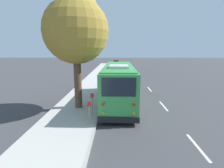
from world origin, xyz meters
name	(u,v)px	position (x,y,z in m)	size (l,w,h in m)	color
ground_plane	(122,100)	(0.00, 0.00, 0.00)	(160.00, 160.00, 0.00)	#3D3D3F
sidewalk_slab	(83,99)	(0.00, 3.55, 0.07)	(80.00, 3.51, 0.15)	#B2AFA8
curb_strip	(103,99)	(0.00, 1.72, 0.07)	(80.00, 0.14, 0.15)	#9D9A94
shuttle_bus	(119,82)	(-0.73, 0.30, 1.78)	(9.99, 2.68, 3.34)	green
parked_sedan_blue	(116,76)	(10.11, 0.57, 0.60)	(4.25, 1.77, 1.30)	navy
parked_sedan_tan	(117,71)	(16.21, 0.40, 0.62)	(4.69, 1.78, 1.32)	tan
parked_sedan_gray	(116,67)	(23.40, 0.53, 0.62)	(4.39, 2.06, 1.33)	slate
parked_sedan_silver	(116,65)	(30.09, 0.59, 0.60)	(4.63, 1.85, 1.29)	#A8AAAF
parked_sedan_maroon	(116,62)	(37.42, 0.65, 0.60)	(4.65, 1.99, 1.30)	maroon
street_tree	(76,27)	(-2.39, 3.37, 6.05)	(4.65, 4.65, 8.63)	brown
sign_post_near	(89,113)	(-5.62, 2.06, 0.86)	(0.06, 0.22, 1.37)	gray
sign_post_far	(92,104)	(-4.35, 2.06, 0.95)	(0.06, 0.22, 1.54)	gray
fire_hydrant	(101,83)	(5.36, 2.30, 0.55)	(0.22, 0.22, 0.81)	gold
lane_stripe_behind	(197,147)	(-7.68, -3.33, 0.00)	(2.40, 0.14, 0.01)	silver
lane_stripe_mid	(164,106)	(-1.68, -3.33, 0.00)	(2.40, 0.14, 0.01)	silver
lane_stripe_ahead	(150,89)	(4.32, -3.33, 0.00)	(2.40, 0.14, 0.01)	silver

